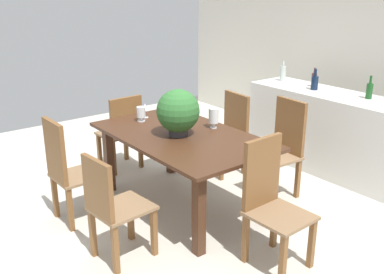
{
  "coord_description": "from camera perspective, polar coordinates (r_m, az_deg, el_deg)",
  "views": [
    {
      "loc": [
        3.25,
        -2.63,
        2.14
      ],
      "look_at": [
        0.01,
        -0.1,
        0.71
      ],
      "focal_mm": 41.72,
      "sensor_mm": 36.0,
      "label": 1
    }
  ],
  "objects": [
    {
      "name": "chair_near_left",
      "position": [
        4.23,
        -15.63,
        -3.82
      ],
      "size": [
        0.42,
        0.45,
        1.01
      ],
      "rotation": [
        0.0,
        0.0,
        3.16
      ],
      "color": "brown",
      "rests_on": "ground"
    },
    {
      "name": "wine_bottle_green",
      "position": [
        5.68,
        15.34,
        7.11
      ],
      "size": [
        0.06,
        0.06,
        0.23
      ],
      "color": "#511E28",
      "rests_on": "kitchen_counter"
    },
    {
      "name": "crystal_vase_left",
      "position": [
        4.43,
        2.77,
        2.65
      ],
      "size": [
        0.1,
        0.1,
        0.2
      ],
      "color": "silver",
      "rests_on": "dining_table"
    },
    {
      "name": "chair_foot_end",
      "position": [
        3.57,
        9.96,
        -7.64
      ],
      "size": [
        0.47,
        0.43,
        1.02
      ],
      "rotation": [
        0.0,
        0.0,
        1.6
      ],
      "color": "brown",
      "rests_on": "ground"
    },
    {
      "name": "chair_near_right",
      "position": [
        3.57,
        -10.26,
        -8.52
      ],
      "size": [
        0.44,
        0.48,
        0.91
      ],
      "rotation": [
        0.0,
        0.0,
        3.23
      ],
      "color": "brown",
      "rests_on": "ground"
    },
    {
      "name": "chair_head_end",
      "position": [
        5.3,
        -8.85,
        0.98
      ],
      "size": [
        0.42,
        0.46,
        0.91
      ],
      "rotation": [
        0.0,
        0.0,
        -1.53
      ],
      "color": "brown",
      "rests_on": "ground"
    },
    {
      "name": "kitchen_counter",
      "position": [
        5.55,
        16.79,
        0.76
      ],
      "size": [
        1.98,
        0.62,
        0.93
      ],
      "primitive_type": "cube",
      "color": "silver",
      "rests_on": "ground"
    },
    {
      "name": "crystal_vase_center_near",
      "position": [
        4.69,
        -6.54,
        3.07
      ],
      "size": [
        0.09,
        0.09,
        0.16
      ],
      "color": "silver",
      "rests_on": "dining_table"
    },
    {
      "name": "ground_plane",
      "position": [
        4.7,
        0.91,
        -7.96
      ],
      "size": [
        7.04,
        7.04,
        0.0
      ],
      "primitive_type": "plane",
      "color": "beige"
    },
    {
      "name": "wine_bottle_amber",
      "position": [
        5.92,
        11.53,
        8.01
      ],
      "size": [
        0.07,
        0.07,
        0.26
      ],
      "color": "#B2BFB7",
      "rests_on": "kitchen_counter"
    },
    {
      "name": "back_wall",
      "position": [
        6.22,
        20.32,
        10.21
      ],
      "size": [
        6.4,
        0.1,
        2.6
      ],
      "primitive_type": "cube",
      "color": "beige",
      "rests_on": "ground"
    },
    {
      "name": "chair_far_right",
      "position": [
        4.72,
        11.56,
        -0.92
      ],
      "size": [
        0.45,
        0.43,
        1.02
      ],
      "rotation": [
        0.0,
        0.0,
        -0.07
      ],
      "color": "brown",
      "rests_on": "ground"
    },
    {
      "name": "dining_table",
      "position": [
        4.32,
        -1.28,
        -1.07
      ],
      "size": [
        1.79,
        1.07,
        0.76
      ],
      "color": "#422616",
      "rests_on": "ground"
    },
    {
      "name": "wine_bottle_clear",
      "position": [
        5.51,
        15.41,
        6.76
      ],
      "size": [
        0.08,
        0.08,
        0.25
      ],
      "color": "#0F1E38",
      "rests_on": "kitchen_counter"
    },
    {
      "name": "wine_glass",
      "position": [
        4.81,
        -6.02,
        3.78
      ],
      "size": [
        0.07,
        0.07,
        0.16
      ],
      "color": "silver",
      "rests_on": "dining_table"
    },
    {
      "name": "wine_bottle_dark",
      "position": [
        5.26,
        21.73,
        5.57
      ],
      "size": [
        0.07,
        0.07,
        0.25
      ],
      "color": "#194C1E",
      "rests_on": "kitchen_counter"
    },
    {
      "name": "chair_far_left",
      "position": [
        5.25,
        4.86,
        1.07
      ],
      "size": [
        0.49,
        0.44,
        0.93
      ],
      "rotation": [
        0.0,
        0.0,
        -0.09
      ],
      "color": "brown",
      "rests_on": "ground"
    },
    {
      "name": "flower_centerpiece",
      "position": [
        4.19,
        -1.82,
        3.26
      ],
      "size": [
        0.41,
        0.41,
        0.45
      ],
      "color": "#333338",
      "rests_on": "dining_table"
    }
  ]
}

